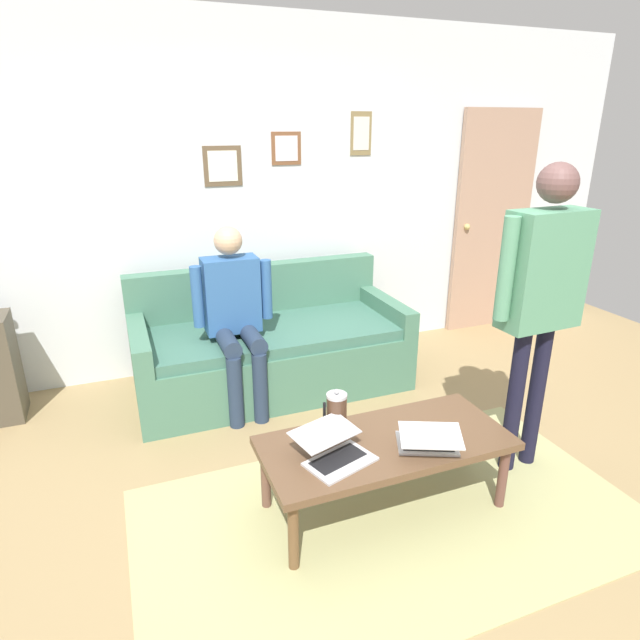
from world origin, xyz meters
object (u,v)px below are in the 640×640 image
interior_door (492,223)px  person_seated (235,310)px  french_press (336,412)px  person_standing (542,285)px  couch (270,348)px  laptop_center (335,451)px  coffee_table (386,447)px  laptop_left (428,441)px

interior_door → person_seated: bearing=15.2°
french_press → person_standing: size_ratio=0.14×
couch → laptop_center: size_ratio=5.01×
coffee_table → laptop_left: 0.23m
interior_door → french_press: interior_door is taller
laptop_left → person_seated: person_seated is taller
interior_door → french_press: 3.12m
couch → person_standing: person_standing is taller
laptop_left → person_seated: bearing=-67.9°
interior_door → coffee_table: interior_door is taller
french_press → person_standing: person_standing is taller
person_standing → coffee_table: bearing=2.6°
laptop_center → interior_door: bearing=-139.8°
coffee_table → laptop_left: size_ratio=3.31×
laptop_center → person_standing: bearing=-175.5°
laptop_left → person_seated: size_ratio=0.30×
laptop_left → interior_door: bearing=-132.9°
couch → coffee_table: size_ratio=1.57×
laptop_left → person_standing: size_ratio=0.22×
laptop_left → french_press: 0.48m
coffee_table → french_press: (0.20, -0.18, 0.15)m
coffee_table → laptop_center: size_ratio=3.20×
coffee_table → person_seated: (0.45, -1.35, 0.36)m
laptop_left → french_press: french_press is taller
couch → french_press: 1.42m
interior_door → laptop_center: (2.52, 2.13, -0.58)m
person_standing → french_press: bearing=-6.9°
interior_door → person_seated: (2.67, 0.73, -0.30)m
interior_door → coffee_table: size_ratio=1.61×
interior_door → laptop_center: size_ratio=5.14×
couch → laptop_center: couch is taller
laptop_center → french_press: (-0.11, -0.23, 0.06)m
couch → laptop_center: bearing=84.5°
coffee_table → laptop_center: 0.32m
interior_door → laptop_left: (2.06, 2.22, -0.58)m
person_seated → coffee_table: bearing=108.4°
couch → laptop_left: size_ratio=5.18×
laptop_center → french_press: french_press is taller
french_press → person_seated: size_ratio=0.19×
laptop_left → laptop_center: (0.46, -0.09, 0.00)m
couch → coffee_table: 1.59m
laptop_left → french_press: (0.36, -0.32, 0.06)m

